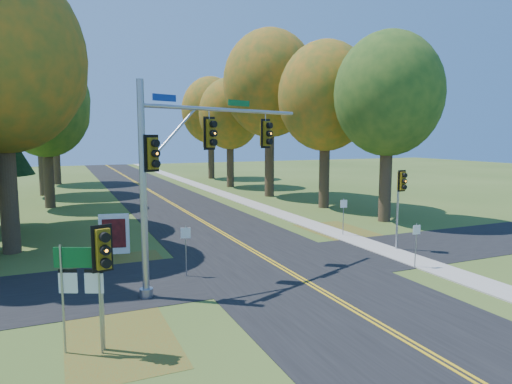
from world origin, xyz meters
name	(u,v)px	position (x,y,z in m)	size (l,w,h in m)	color
ground	(298,278)	(0.00, 0.00, 0.00)	(160.00, 160.00, 0.00)	#3C551E
road_main	(298,277)	(0.00, 0.00, 0.01)	(8.00, 160.00, 0.02)	black
road_cross	(277,265)	(0.00, 2.00, 0.01)	(60.00, 6.00, 0.02)	black
centerline_left	(296,277)	(-0.10, 0.00, 0.03)	(0.10, 160.00, 0.01)	gold
centerline_right	(300,277)	(0.10, 0.00, 0.03)	(0.10, 160.00, 0.01)	gold
sidewalk_east	(415,261)	(6.20, 0.00, 0.03)	(1.60, 160.00, 0.06)	#9E998E
leaf_patch_w_near	(123,270)	(-6.50, 4.00, 0.01)	(4.00, 6.00, 0.00)	brown
leaf_patch_e	(350,235)	(6.80, 6.00, 0.01)	(3.50, 8.00, 0.00)	brown
leaf_patch_w_far	(120,339)	(-7.50, -3.00, 0.01)	(3.00, 5.00, 0.00)	brown
tree_w_a	(1,59)	(-11.13, 9.38, 9.49)	(8.00, 8.00, 14.15)	#38281C
tree_e_a	(388,95)	(11.57, 8.77, 8.53)	(7.20, 7.20, 12.73)	#38281C
tree_w_b	(2,61)	(-11.72, 16.29, 10.37)	(8.60, 8.60, 15.38)	#38281C
tree_e_b	(326,97)	(10.97, 15.58, 8.90)	(7.60, 7.60, 13.33)	#38281C
tree_w_c	(46,109)	(-9.54, 24.47, 7.94)	(6.80, 6.80, 11.91)	#38281C
tree_e_c	(270,84)	(9.88, 23.69, 10.66)	(8.80, 8.80, 15.79)	#38281C
tree_w_d	(40,94)	(-10.13, 33.18, 9.78)	(8.20, 8.20, 14.56)	#38281C
tree_e_d	(230,114)	(9.26, 32.87, 8.24)	(7.00, 7.00, 12.32)	#38281C
tree_w_e	(54,100)	(-8.92, 44.09, 10.07)	(8.40, 8.40, 14.97)	#38281C
tree_e_e	(211,111)	(10.47, 43.58, 9.19)	(7.80, 7.80, 13.74)	#38281C
traffic_mast	(191,158)	(-4.22, 0.95, 4.99)	(7.92, 3.77, 7.76)	#999BA2
east_signal_pole	(401,190)	(6.89, 1.90, 3.13)	(0.48, 0.55, 4.12)	#999BA1
ped_signal_pole	(102,258)	(-7.94, -3.72, 2.62)	(0.55, 0.65, 3.52)	#9A9CA3
route_sign_cluster	(81,277)	(-8.49, -3.48, 2.11)	(1.29, 0.62, 2.99)	gray
info_kiosk	(114,234)	(-6.50, 6.99, 0.99)	(1.45, 0.51, 2.00)	white
reg_sign_e_north	(344,210)	(6.26, 5.95, 1.50)	(0.42, 0.08, 2.19)	gray
reg_sign_e_south	(416,238)	(5.42, -0.87, 1.37)	(0.38, 0.07, 2.00)	gray
reg_sign_w	(186,242)	(-4.20, 1.99, 1.47)	(0.40, 0.13, 2.14)	gray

